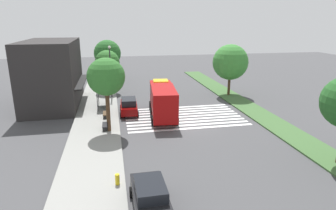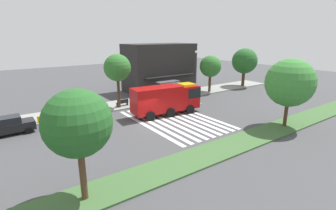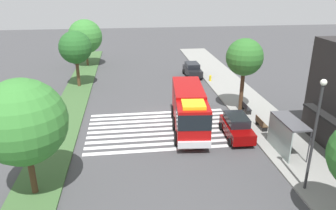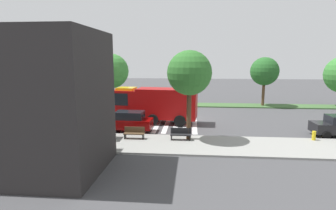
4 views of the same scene
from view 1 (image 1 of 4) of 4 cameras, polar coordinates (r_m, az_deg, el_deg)
ground_plane at (r=29.39m, az=4.34°, el=-4.02°), size 120.00×120.00×0.00m
sidewalk at (r=28.46m, az=-13.94°, el=-5.01°), size 60.00×4.58×0.14m
median_strip at (r=32.54m, az=18.83°, el=-2.72°), size 60.00×3.00×0.14m
crosswalk at (r=31.97m, az=3.00°, el=-2.29°), size 7.65×12.47×0.01m
fire_truck at (r=31.55m, az=-1.09°, el=1.21°), size 8.70×3.31×3.50m
parked_car_west at (r=16.78m, az=-3.52°, el=-17.18°), size 4.31×2.07×1.76m
parked_car_mid at (r=33.01m, az=-7.63°, el=-0.17°), size 4.37×2.15×1.80m
bus_stop_shelter at (r=35.55m, az=-11.97°, el=2.42°), size 3.50×1.40×2.46m
bench_near_shelter at (r=32.03m, az=-11.95°, el=-1.50°), size 1.60×0.50×0.90m
bench_west_of_shelter at (r=28.56m, az=-12.01°, el=-3.68°), size 1.60×0.50×0.90m
street_lamp at (r=39.48m, az=-11.12°, el=7.13°), size 0.36×0.36×6.82m
storefront_building at (r=38.11m, az=-21.55°, el=5.68°), size 11.71×6.65×7.84m
sidewalk_tree_far_west at (r=26.78m, az=-11.95°, el=5.31°), size 3.40×3.40×6.84m
sidewalk_tree_center at (r=42.97m, az=-11.70°, el=8.05°), size 3.48×3.48×5.93m
sidewalk_tree_east at (r=51.43m, az=-11.69°, el=9.76°), size 4.52×4.52×6.82m
median_tree_center at (r=40.91m, az=12.02°, el=8.14°), size 4.78×4.78×6.91m
fire_hydrant at (r=19.28m, az=-9.81°, el=-14.05°), size 0.28×0.28×0.70m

